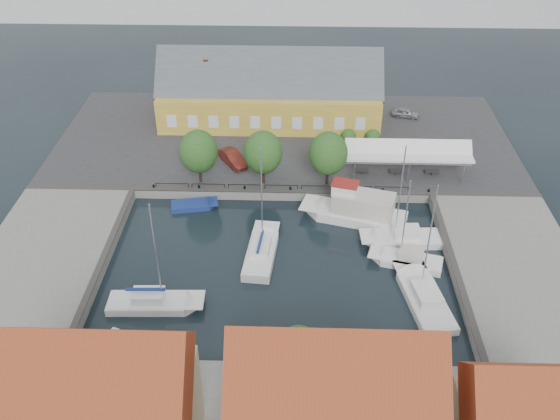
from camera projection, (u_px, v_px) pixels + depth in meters
The scene contains 18 objects.
ground at pixel (278, 258), 59.78m from camera, with size 140.00×140.00×0.00m, color black.
north_quay at pixel (284, 141), 78.50m from camera, with size 56.00×26.00×1.00m, color #2D2D30.
west_quay at pixel (43, 263), 58.41m from camera, with size 12.00×24.00×1.00m, color slate.
east_quay at pixel (516, 272), 57.29m from camera, with size 12.00×24.00×1.00m, color slate.
quay_edge_fittings at pixel (280, 221), 63.11m from camera, with size 56.00×24.72×0.40m.
warehouse at pixel (265, 94), 80.78m from camera, with size 28.56×14.00×9.55m.
tent_canopy at pixel (408, 153), 69.33m from camera, with size 14.00×4.00×2.83m.
quay_trees at pixel (263, 152), 67.00m from camera, with size 18.20×4.20×6.30m.
car_silver at pixel (406, 113), 82.62m from camera, with size 1.45×3.61×1.23m, color #97999E.
car_red at pixel (233, 158), 72.30m from camera, with size 1.62×4.64×1.53m, color #5F1D15.
center_sailboat at pixel (261, 253), 59.82m from camera, with size 3.33×8.86×11.96m.
trawler at pixel (358, 211), 64.53m from camera, with size 11.47×6.19×5.00m.
east_boat_a at pixel (402, 240), 61.76m from camera, with size 8.16×3.03×11.39m.
east_boat_b at pixel (407, 262), 58.93m from camera, with size 7.24×4.06×9.73m.
east_boat_c at pixel (424, 299), 54.63m from camera, with size 4.62×9.85×12.02m.
west_boat_d at pixel (153, 304), 54.09m from camera, with size 8.56×2.82×11.31m.
launch_sw at pixel (131, 348), 50.11m from camera, with size 5.52×3.79×0.98m.
launch_nw at pixel (194, 206), 66.99m from camera, with size 5.28×2.89×0.88m.
Camera 1 is at (1.62, -46.79, 37.47)m, focal length 40.00 mm.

